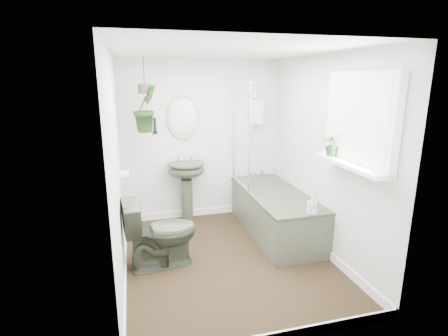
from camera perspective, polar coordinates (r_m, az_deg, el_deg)
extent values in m
cube|color=black|center=(4.20, 0.54, -14.66)|extent=(2.30, 2.80, 0.02)
cube|color=white|center=(3.68, 0.63, 18.76)|extent=(2.30, 2.80, 0.02)
cube|color=white|center=(5.12, -3.64, 4.48)|extent=(2.30, 0.02, 2.30)
cube|color=white|center=(2.50, 9.27, -6.39)|extent=(2.30, 0.02, 2.30)
cube|color=white|center=(3.65, -17.25, -0.21)|extent=(0.02, 2.80, 2.30)
cube|color=white|center=(4.23, 15.93, 1.83)|extent=(0.02, 2.80, 2.30)
cube|color=white|center=(4.17, 0.55, -13.94)|extent=(2.30, 2.80, 0.10)
cube|color=white|center=(5.21, 5.21, 9.07)|extent=(0.20, 0.10, 0.35)
ellipsoid|color=#AFA88F|center=(4.99, -6.64, 8.21)|extent=(0.46, 0.03, 0.62)
cylinder|color=black|center=(4.95, -11.20, 6.82)|extent=(0.04, 0.04, 0.22)
cylinder|color=white|center=(4.39, -15.94, -1.09)|extent=(0.11, 0.11, 0.11)
cube|color=white|center=(3.53, 21.28, 7.26)|extent=(0.08, 1.00, 0.90)
cube|color=white|center=(3.56, 19.75, 0.56)|extent=(0.18, 1.00, 0.04)
cube|color=white|center=(3.51, 20.68, 7.26)|extent=(0.01, 0.86, 0.76)
imported|color=#353B2C|center=(3.95, -10.32, -10.27)|extent=(0.81, 0.51, 0.79)
imported|color=black|center=(3.78, 17.45, 3.76)|extent=(0.28, 0.27, 0.25)
imported|color=black|center=(4.51, -12.65, 9.51)|extent=(0.42, 0.41, 0.59)
imported|color=black|center=(3.98, 14.19, -5.81)|extent=(0.12, 0.12, 0.21)
cylinder|color=#3B3428|center=(4.49, -12.82, 12.52)|extent=(0.16, 0.16, 0.12)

